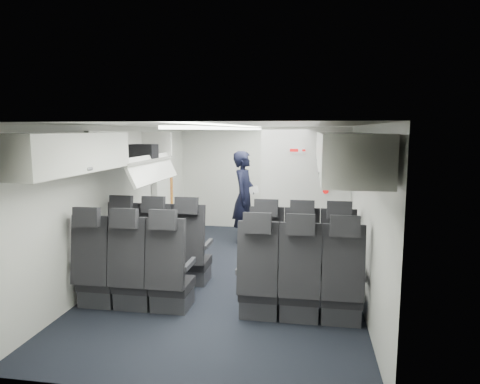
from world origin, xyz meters
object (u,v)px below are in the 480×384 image
(boarding_door, at_px, (163,192))
(flight_attendant, at_px, (244,197))
(galley_unit, at_px, (305,187))
(seat_row_mid, at_px, (214,279))
(carry_on_bag, at_px, (144,152))
(seat_row_front, at_px, (229,257))

(boarding_door, relative_size, flight_attendant, 1.09)
(galley_unit, distance_m, flight_attendant, 1.45)
(seat_row_mid, distance_m, galley_unit, 4.30)
(galley_unit, distance_m, boarding_door, 2.84)
(seat_row_mid, bearing_deg, boarding_door, 118.77)
(boarding_door, xyz_separation_m, carry_on_bag, (0.28, -1.59, 0.82))
(flight_attendant, xyz_separation_m, carry_on_bag, (-1.21, -1.82, 0.92))
(flight_attendant, bearing_deg, boarding_door, 106.04)
(seat_row_front, relative_size, seat_row_mid, 1.00)
(galley_unit, relative_size, boarding_door, 1.02)
(seat_row_front, xyz_separation_m, boarding_door, (-1.64, 2.09, 0.55))
(seat_row_mid, bearing_deg, galley_unit, 77.12)
(seat_row_mid, relative_size, galley_unit, 1.75)
(galley_unit, xyz_separation_m, boarding_door, (-2.59, -1.17, 0.00))
(galley_unit, xyz_separation_m, carry_on_bag, (-2.31, -2.76, 0.83))
(seat_row_mid, relative_size, flight_attendant, 1.95)
(boarding_door, bearing_deg, flight_attendant, 8.55)
(seat_row_front, relative_size, galley_unit, 1.75)
(boarding_door, distance_m, carry_on_bag, 1.81)
(boarding_door, distance_m, flight_attendant, 1.51)
(seat_row_front, distance_m, boarding_door, 2.71)
(seat_row_mid, xyz_separation_m, flight_attendant, (-0.15, 3.21, 0.45))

